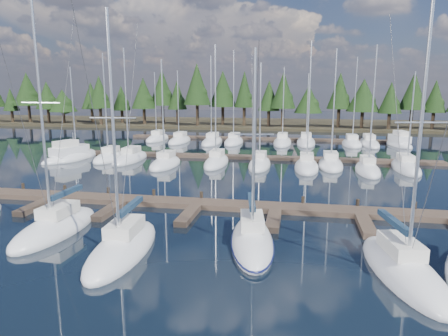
% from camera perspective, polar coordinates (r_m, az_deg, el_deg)
% --- Properties ---
extents(ground, '(260.00, 260.00, 0.00)m').
position_cam_1_polar(ground, '(42.63, 0.26, -0.90)').
color(ground, black).
rests_on(ground, ground).
extents(far_shore, '(220.00, 30.00, 0.60)m').
position_cam_1_polar(far_shore, '(101.65, 6.34, 6.30)').
color(far_shore, '#2F281A').
rests_on(far_shore, ground).
extents(main_dock, '(44.00, 6.13, 0.90)m').
position_cam_1_polar(main_dock, '(30.60, -3.98, -5.43)').
color(main_dock, '#47382C').
rests_on(main_dock, ground).
extents(back_docks, '(50.00, 21.80, 0.40)m').
position_cam_1_polar(back_docks, '(61.67, 3.51, 3.06)').
color(back_docks, '#47382C').
rests_on(back_docks, ground).
extents(front_sailboat_2, '(3.04, 8.16, 14.85)m').
position_cam_1_polar(front_sailboat_2, '(27.84, -22.88, -7.83)').
color(front_sailboat_2, silver).
rests_on(front_sailboat_2, ground).
extents(front_sailboat_3, '(3.24, 8.60, 13.66)m').
position_cam_1_polar(front_sailboat_3, '(23.37, -14.23, -10.94)').
color(front_sailboat_3, silver).
rests_on(front_sailboat_3, ground).
extents(front_sailboat_4, '(3.74, 8.59, 11.89)m').
position_cam_1_polar(front_sailboat_4, '(23.73, 4.04, -10.28)').
color(front_sailboat_4, silver).
rests_on(front_sailboat_4, ground).
extents(front_sailboat_5, '(4.13, 8.81, 13.64)m').
position_cam_1_polar(front_sailboat_5, '(22.00, 24.15, -13.05)').
color(front_sailboat_5, silver).
rests_on(front_sailboat_5, ground).
extents(back_sailboat_rows, '(42.94, 32.47, 15.79)m').
position_cam_1_polar(back_sailboat_rows, '(57.62, 3.62, 2.54)').
color(back_sailboat_rows, silver).
rests_on(back_sailboat_rows, ground).
extents(motor_yacht_left, '(5.04, 8.82, 4.18)m').
position_cam_1_polar(motor_yacht_left, '(54.77, -21.25, 1.55)').
color(motor_yacht_left, silver).
rests_on(motor_yacht_left, ground).
extents(motor_yacht_right, '(3.99, 8.32, 3.98)m').
position_cam_1_polar(motor_yacht_right, '(69.90, 23.74, 3.30)').
color(motor_yacht_right, silver).
rests_on(motor_yacht_right, ground).
extents(tree_line, '(186.20, 11.52, 14.04)m').
position_cam_1_polar(tree_line, '(91.68, 5.21, 10.28)').
color(tree_line, black).
rests_on(tree_line, far_shore).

